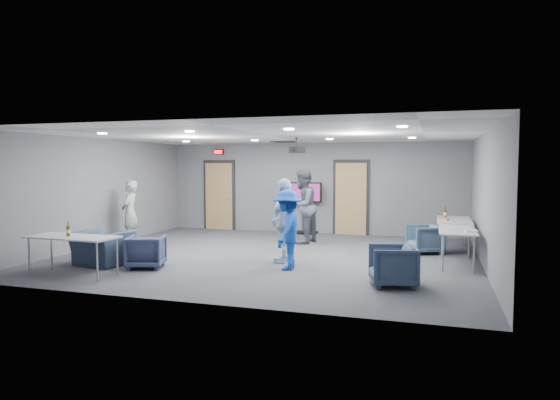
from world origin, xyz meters
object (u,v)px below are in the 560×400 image
(table_front_left, at_px, (73,239))
(projector, at_px, (296,150))
(chair_right_c, at_px, (393,266))
(chair_right_a, at_px, (425,239))
(chair_front_a, at_px, (146,252))
(person_c, at_px, (285,220))
(table_right_a, at_px, (454,221))
(person_a, at_px, (130,213))
(person_d, at_px, (287,230))
(bottle_front, at_px, (68,231))
(tv_stand, at_px, (305,205))
(table_right_b, at_px, (457,232))
(bottle_right, at_px, (445,213))
(person_b, at_px, (302,206))
(chair_front_b, at_px, (102,248))

(table_front_left, xyz_separation_m, projector, (3.21, 3.81, 1.72))
(chair_right_c, xyz_separation_m, projector, (-2.49, 2.87, 2.06))
(chair_right_a, xyz_separation_m, chair_right_c, (-0.45, -3.44, 0.02))
(chair_front_a, xyz_separation_m, table_front_left, (-0.90, -1.00, 0.36))
(person_c, distance_m, table_right_a, 4.37)
(person_a, distance_m, table_right_a, 8.07)
(person_d, bearing_deg, projector, -172.26)
(bottle_front, distance_m, tv_stand, 7.30)
(bottle_front, bearing_deg, chair_right_a, 35.28)
(person_a, height_order, table_right_a, person_a)
(person_c, xyz_separation_m, chair_right_a, (2.78, 2.01, -0.56))
(table_right_b, xyz_separation_m, bottle_right, (-0.20, 2.29, 0.15))
(person_b, height_order, tv_stand, person_b)
(person_b, distance_m, person_d, 3.29)
(person_d, relative_size, table_right_b, 0.91)
(chair_front_a, height_order, projector, projector)
(person_b, relative_size, table_right_b, 1.14)
(person_b, relative_size, person_d, 1.24)
(table_right_a, distance_m, tv_stand, 4.45)
(bottle_front, bearing_deg, tv_stand, 67.93)
(person_d, relative_size, bottle_front, 5.89)
(table_front_left, height_order, projector, projector)
(chair_front_b, xyz_separation_m, table_front_left, (0.14, -1.00, 0.34))
(chair_right_c, xyz_separation_m, chair_front_b, (-5.84, 0.06, -0.00))
(chair_right_a, bearing_deg, chair_front_b, -85.77)
(bottle_right, bearing_deg, table_right_a, -62.59)
(chair_front_a, xyz_separation_m, chair_front_b, (-1.04, 0.00, 0.02))
(chair_front_a, relative_size, bottle_front, 2.67)
(table_right_a, relative_size, table_front_left, 1.09)
(chair_right_a, distance_m, bottle_right, 1.29)
(person_c, bearing_deg, chair_right_c, 69.99)
(table_right_a, relative_size, table_right_b, 1.09)
(person_a, distance_m, chair_right_c, 7.26)
(tv_stand, bearing_deg, chair_front_a, -107.08)
(bottle_front, bearing_deg, chair_front_a, 46.21)
(bottle_right, height_order, tv_stand, tv_stand)
(bottle_right, xyz_separation_m, projector, (-3.38, -1.66, 1.57))
(person_c, relative_size, bottle_right, 6.15)
(person_c, bearing_deg, tv_stand, -159.22)
(chair_front_a, height_order, table_right_b, table_right_b)
(table_right_b, relative_size, projector, 3.60)
(person_c, relative_size, chair_right_c, 2.33)
(person_a, bearing_deg, person_b, 96.06)
(chair_right_c, xyz_separation_m, table_right_b, (1.10, 2.24, 0.34))
(chair_front_a, bearing_deg, projector, -148.03)
(person_a, xyz_separation_m, table_right_a, (7.90, 1.66, -0.13))
(projector, bearing_deg, tv_stand, 78.19)
(bottle_right, bearing_deg, person_a, -165.12)
(table_right_a, bearing_deg, projector, 109.58)
(table_right_b, xyz_separation_m, bottle_front, (-6.87, -3.21, 0.15))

